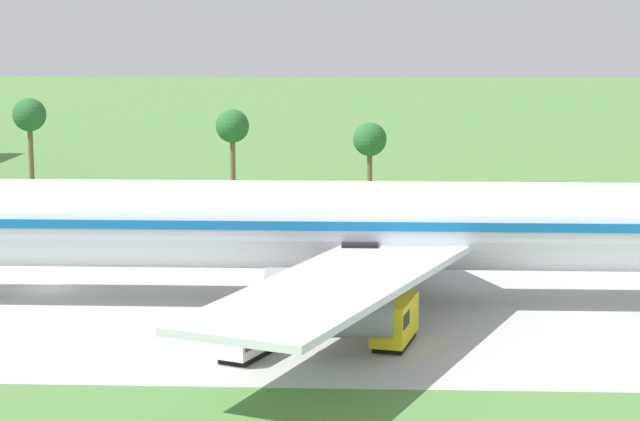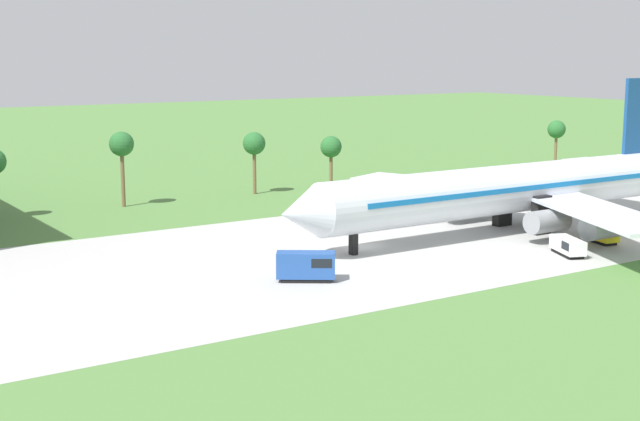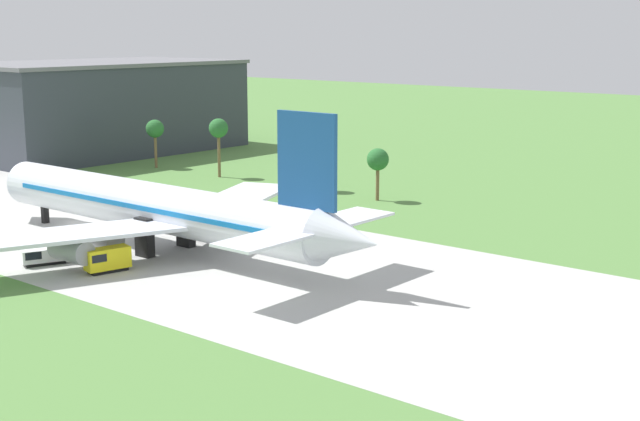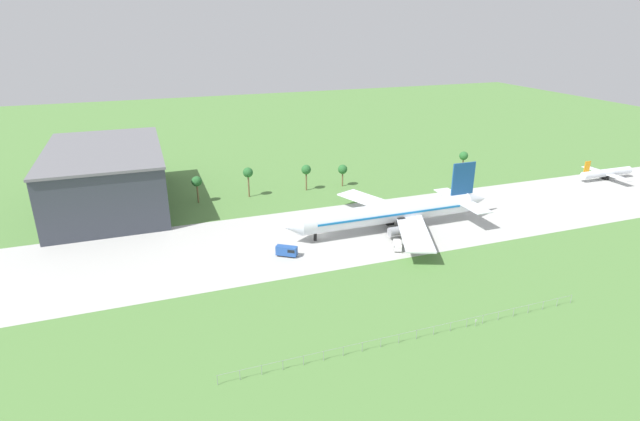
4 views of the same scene
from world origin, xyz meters
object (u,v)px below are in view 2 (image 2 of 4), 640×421
Objects in this scene: fuel_truck at (600,230)px; catering_van at (569,246)px; jet_airliner at (516,189)px; baggage_tug at (307,266)px.

fuel_truck is 8.96m from catering_van.
jet_airliner reaches higher than catering_van.
baggage_tug is at bearing 168.24° from catering_van.
catering_van is at bearing -162.48° from fuel_truck.
jet_airliner is 15.08m from catering_van.
jet_airliner is 11.97× the size of catering_van.
baggage_tug is 39.05m from fuel_truck.
catering_van is (-8.53, -2.69, -0.45)m from fuel_truck.
jet_airliner is at bearing 11.30° from baggage_tug.
jet_airliner reaches higher than fuel_truck.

